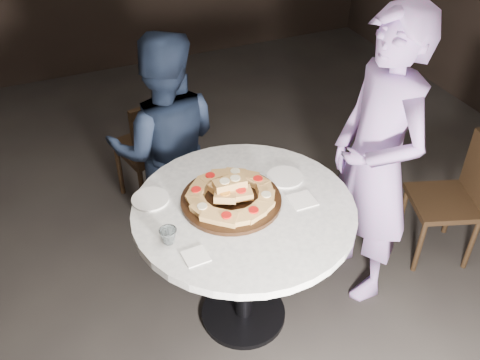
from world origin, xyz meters
The scene contains 13 objects.
floor centered at (0.00, 0.00, 0.00)m, with size 7.00×7.00×0.00m, color black.
table centered at (0.04, -0.06, 0.68)m, with size 1.42×1.42×0.83m.
serving_board centered at (0.00, 0.00, 0.84)m, with size 0.50×0.50×0.02m, color black.
focaccia_pile centered at (0.00, 0.00, 0.89)m, with size 0.45×0.45×0.12m.
plate_left centered at (-0.37, 0.18, 0.84)m, with size 0.19×0.19×0.01m, color white.
plate_right centered at (0.33, 0.07, 0.84)m, with size 0.19×0.19×0.01m, color white.
water_glass centered at (-0.37, -0.15, 0.87)m, with size 0.08×0.08×0.08m, color silver.
napkin_near centered at (-0.29, -0.29, 0.84)m, with size 0.11×0.11×0.01m, color white.
napkin_far centered at (0.32, -0.13, 0.84)m, with size 0.12×0.12×0.01m, color white.
chair_far centered at (-0.10, 1.13, 0.51)m, with size 0.50×0.52×0.89m.
chair_right centered at (1.47, -0.08, 0.48)m, with size 0.51×0.50×0.83m.
diner_navy centered at (-0.13, 0.73, 0.73)m, with size 0.71×0.55×1.47m, color black.
diner_teal centered at (0.81, -0.05, 0.87)m, with size 0.64×0.42×1.74m, color #866DAA.
Camera 1 is at (-0.77, -1.89, 2.54)m, focal length 40.00 mm.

